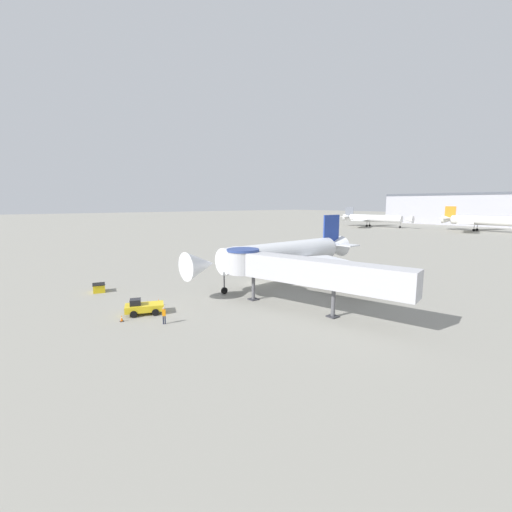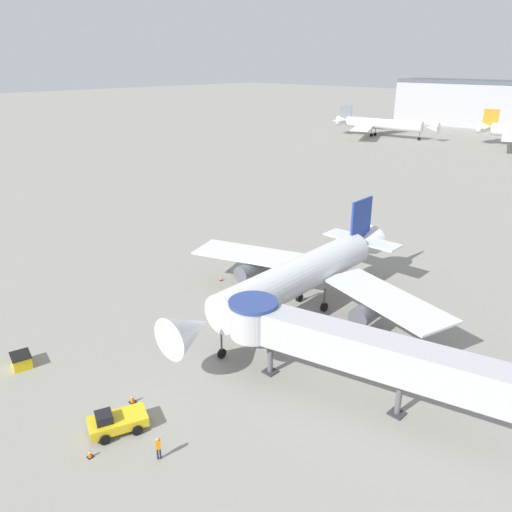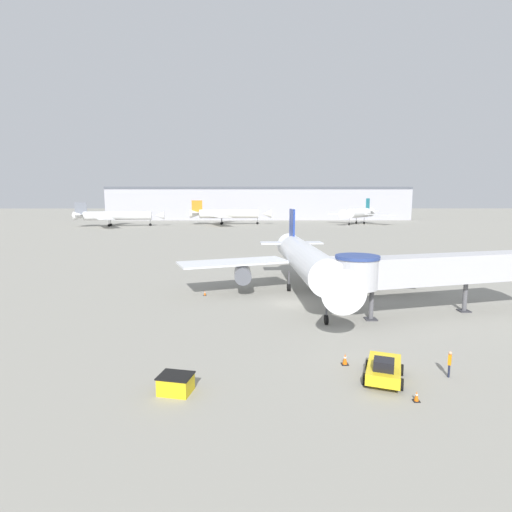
# 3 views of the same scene
# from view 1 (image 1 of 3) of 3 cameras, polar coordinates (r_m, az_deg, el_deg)

# --- Properties ---
(ground_plane) EXTENTS (800.00, 800.00, 0.00)m
(ground_plane) POSITION_cam_1_polar(r_m,az_deg,el_deg) (52.27, 0.09, -4.44)
(ground_plane) COLOR gray
(main_airplane) EXTENTS (31.25, 31.38, 9.97)m
(main_airplane) POSITION_cam_1_polar(r_m,az_deg,el_deg) (52.48, 4.92, 0.27)
(main_airplane) COLOR silver
(main_airplane) RESTS_ON ground_plane
(jet_bridge) EXTENTS (22.41, 8.45, 6.29)m
(jet_bridge) POSITION_cam_1_polar(r_m,az_deg,el_deg) (38.75, 6.79, -2.24)
(jet_bridge) COLOR #B7B7BC
(jet_bridge) RESTS_ON ground_plane
(pushback_tug_yellow) EXTENTS (3.31, 4.49, 1.72)m
(pushback_tug_yellow) POSITION_cam_1_polar(r_m,az_deg,el_deg) (39.68, -18.24, -8.07)
(pushback_tug_yellow) COLOR yellow
(pushback_tug_yellow) RESTS_ON ground_plane
(service_container_yellow) EXTENTS (2.27, 1.96, 1.11)m
(service_container_yellow) POSITION_cam_1_polar(r_m,az_deg,el_deg) (51.45, -24.71, -4.84)
(service_container_yellow) COLOR yellow
(service_container_yellow) RESTS_ON ground_plane
(traffic_cone_near_nose) EXTENTS (0.50, 0.50, 0.81)m
(traffic_cone_near_nose) POSITION_cam_1_polar(r_m,az_deg,el_deg) (42.33, -15.91, -7.44)
(traffic_cone_near_nose) COLOR black
(traffic_cone_near_nose) RESTS_ON ground_plane
(traffic_cone_apron_front) EXTENTS (0.38, 0.38, 0.63)m
(traffic_cone_apron_front) POSITION_cam_1_polar(r_m,az_deg,el_deg) (38.13, -21.48, -9.68)
(traffic_cone_apron_front) COLOR black
(traffic_cone_apron_front) RESTS_ON ground_plane
(traffic_cone_port_wing) EXTENTS (0.36, 0.36, 0.61)m
(traffic_cone_port_wing) POSITION_cam_1_polar(r_m,az_deg,el_deg) (62.14, -2.88, -2.03)
(traffic_cone_port_wing) COLOR black
(traffic_cone_port_wing) RESTS_ON ground_plane
(ground_crew_marshaller) EXTENTS (0.34, 0.39, 1.74)m
(ground_crew_marshaller) POSITION_cam_1_polar(r_m,az_deg,el_deg) (35.81, -15.09, -9.37)
(ground_crew_marshaller) COLOR #1E2338
(ground_crew_marshaller) RESTS_ON ground_plane
(background_jet_gray_tail) EXTENTS (35.92, 35.81, 9.76)m
(background_jet_gray_tail) POSITION_cam_1_polar(r_m,az_deg,el_deg) (182.71, 18.95, 5.96)
(background_jet_gray_tail) COLOR white
(background_jet_gray_tail) RESTS_ON ground_plane
(background_jet_orange_tail) EXTENTS (35.65, 38.87, 10.49)m
(background_jet_orange_tail) POSITION_cam_1_polar(r_m,az_deg,el_deg) (173.07, 33.58, 4.93)
(background_jet_orange_tail) COLOR white
(background_jet_orange_tail) RESTS_ON ground_plane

